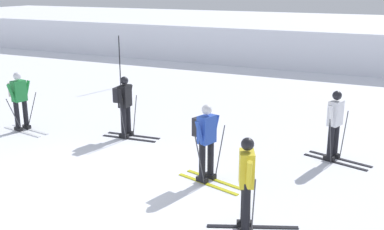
% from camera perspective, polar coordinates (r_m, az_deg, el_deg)
% --- Properties ---
extents(ground_plane, '(120.00, 120.00, 0.00)m').
position_cam_1_polar(ground_plane, '(10.12, -12.41, -8.65)').
color(ground_plane, white).
extents(far_snow_ridge, '(80.00, 7.54, 1.92)m').
position_cam_1_polar(far_snow_ridge, '(26.79, 12.92, 8.74)').
color(far_snow_ridge, white).
rests_on(far_snow_ridge, ground).
extents(skier_yellow, '(1.62, 0.97, 1.71)m').
position_cam_1_polar(skier_yellow, '(7.92, 6.74, -8.23)').
color(skier_yellow, black).
rests_on(skier_yellow, ground).
extents(skier_blue, '(1.64, 0.97, 1.71)m').
position_cam_1_polar(skier_blue, '(9.87, 1.71, -2.93)').
color(skier_blue, gold).
rests_on(skier_blue, ground).
extents(skier_black, '(1.63, 1.00, 1.71)m').
position_cam_1_polar(skier_black, '(12.84, -8.29, 1.40)').
color(skier_black, black).
rests_on(skier_black, ground).
extents(skier_green, '(1.64, 0.99, 1.71)m').
position_cam_1_polar(skier_green, '(14.20, -20.45, 1.95)').
color(skier_green, silver).
rests_on(skier_green, ground).
extents(skier_white, '(1.64, 0.97, 1.71)m').
position_cam_1_polar(skier_white, '(11.56, 17.14, -1.00)').
color(skier_white, black).
rests_on(skier_white, ground).
extents(trail_marker_pole, '(0.04, 0.04, 2.09)m').
position_cam_1_polar(trail_marker_pole, '(19.22, -8.86, 6.49)').
color(trail_marker_pole, black).
rests_on(trail_marker_pole, ground).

